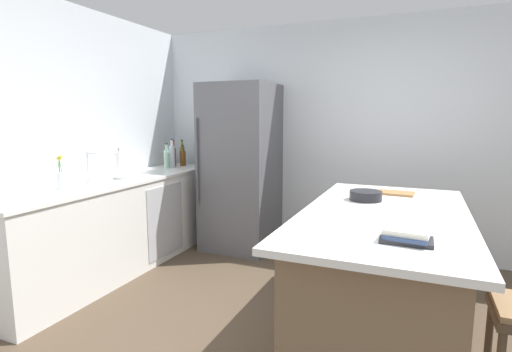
% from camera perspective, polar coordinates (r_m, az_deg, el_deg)
% --- Properties ---
extents(wall_rear, '(6.00, 0.10, 2.60)m').
position_cam_1_polar(wall_rear, '(4.59, 14.23, 5.35)').
color(wall_rear, silver).
rests_on(wall_rear, ground_plane).
extents(wall_left, '(0.10, 6.00, 2.60)m').
position_cam_1_polar(wall_left, '(3.89, -31.19, 3.83)').
color(wall_left, silver).
rests_on(wall_left, ground_plane).
extents(counter_run_left, '(0.66, 2.77, 0.93)m').
position_cam_1_polar(counter_run_left, '(4.23, -19.28, -6.61)').
color(counter_run_left, silver).
rests_on(counter_run_left, ground_plane).
extents(kitchen_island, '(1.05, 2.05, 0.91)m').
position_cam_1_polar(kitchen_island, '(2.91, 17.83, -13.60)').
color(kitchen_island, '#7A6047').
rests_on(kitchen_island, ground_plane).
extents(refrigerator, '(0.77, 0.78, 1.91)m').
position_cam_1_polar(refrigerator, '(4.57, -2.23, 1.25)').
color(refrigerator, '#56565B').
rests_on(refrigerator, ground_plane).
extents(sink_faucet, '(0.15, 0.05, 0.30)m').
position_cam_1_polar(sink_faucet, '(3.94, -23.13, 1.26)').
color(sink_faucet, silver).
rests_on(sink_faucet, counter_run_left).
extents(flower_vase, '(0.07, 0.07, 0.30)m').
position_cam_1_polar(flower_vase, '(3.72, -26.58, -0.15)').
color(flower_vase, silver).
rests_on(flower_vase, counter_run_left).
extents(paper_towel_roll, '(0.14, 0.14, 0.31)m').
position_cam_1_polar(paper_towel_roll, '(4.13, -19.28, 1.45)').
color(paper_towel_roll, gray).
rests_on(paper_towel_roll, counter_run_left).
extents(olive_oil_bottle, '(0.06, 0.06, 0.32)m').
position_cam_1_polar(olive_oil_bottle, '(5.17, -10.70, 3.04)').
color(olive_oil_bottle, olive).
rests_on(olive_oil_bottle, counter_run_left).
extents(whiskey_bottle, '(0.07, 0.07, 0.27)m').
position_cam_1_polar(whiskey_bottle, '(5.04, -10.61, 2.65)').
color(whiskey_bottle, brown).
rests_on(whiskey_bottle, counter_run_left).
extents(vinegar_bottle, '(0.06, 0.06, 0.33)m').
position_cam_1_polar(vinegar_bottle, '(4.99, -11.90, 2.87)').
color(vinegar_bottle, '#994C23').
rests_on(vinegar_bottle, counter_run_left).
extents(soda_bottle, '(0.07, 0.07, 0.35)m').
position_cam_1_polar(soda_bottle, '(4.90, -12.14, 2.88)').
color(soda_bottle, silver).
rests_on(soda_bottle, counter_run_left).
extents(gin_bottle, '(0.07, 0.07, 0.30)m').
position_cam_1_polar(gin_bottle, '(4.83, -12.88, 2.54)').
color(gin_bottle, '#8CB79E').
rests_on(gin_bottle, counter_run_left).
extents(cookbook_stack, '(0.26, 0.20, 0.07)m').
position_cam_1_polar(cookbook_stack, '(2.15, 21.08, -8.12)').
color(cookbook_stack, '#2D2D33').
rests_on(cookbook_stack, kitchen_island).
extents(mixing_bowl, '(0.24, 0.24, 0.07)m').
position_cam_1_polar(mixing_bowl, '(3.10, 15.69, -2.76)').
color(mixing_bowl, black).
rests_on(mixing_bowl, kitchen_island).
extents(cutting_board, '(0.29, 0.20, 0.02)m').
position_cam_1_polar(cutting_board, '(3.43, 19.67, -2.36)').
color(cutting_board, '#9E7042').
rests_on(cutting_board, kitchen_island).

